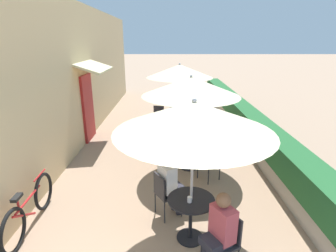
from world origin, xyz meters
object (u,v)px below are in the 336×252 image
(patio_umbrella_mid, at_px, (192,86))
(patio_umbrella_far, at_px, (181,71))
(patio_table_near, at_px, (192,211))
(cafe_chair_far_back, at_px, (190,111))
(coffee_cup_far, at_px, (183,108))
(cafe_chair_mid_right, at_px, (171,141))
(cafe_chair_near_left, at_px, (166,192))
(coffee_cup_near, at_px, (191,200))
(bicycle_leaning, at_px, (31,208))
(patio_umbrella_near, at_px, (195,117))
(patio_table_far, at_px, (180,114))
(cafe_chair_near_right, at_px, (226,238))
(seated_patron_near_right, at_px, (220,231))
(cafe_chair_far_left, at_px, (161,114))
(seated_patron_near_left, at_px, (171,182))
(cafe_chair_far_right, at_px, (190,120))
(cafe_chair_mid_left, at_px, (213,158))
(patio_table_mid, at_px, (190,148))

(patio_umbrella_mid, distance_m, patio_umbrella_far, 3.15)
(patio_table_near, distance_m, patio_umbrella_far, 5.88)
(patio_table_near, height_order, cafe_chair_far_back, cafe_chair_far_back)
(coffee_cup_far, bearing_deg, cafe_chair_mid_right, -100.04)
(cafe_chair_near_left, bearing_deg, coffee_cup_near, 0.66)
(coffee_cup_far, xyz_separation_m, bicycle_leaning, (-2.88, -5.31, -0.42))
(patio_umbrella_near, relative_size, coffee_cup_far, 26.31)
(patio_umbrella_near, xyz_separation_m, coffee_cup_far, (0.14, 5.60, -1.30))
(patio_table_far, bearing_deg, coffee_cup_far, -36.80)
(coffee_cup_near, bearing_deg, coffee_cup_far, 88.29)
(cafe_chair_near_right, distance_m, bicycle_leaning, 3.29)
(cafe_chair_near_right, relative_size, seated_patron_near_right, 0.70)
(cafe_chair_mid_right, height_order, bicycle_leaning, cafe_chair_mid_right)
(cafe_chair_near_left, relative_size, cafe_chair_near_right, 1.00)
(coffee_cup_near, xyz_separation_m, patio_umbrella_mid, (0.20, 2.60, 1.30))
(coffee_cup_near, bearing_deg, cafe_chair_far_left, 96.35)
(patio_umbrella_near, distance_m, seated_patron_near_left, 1.58)
(cafe_chair_mid_right, bearing_deg, patio_table_far, 136.51)
(cafe_chair_far_right, bearing_deg, coffee_cup_far, 0.74)
(patio_umbrella_near, distance_m, bicycle_leaning, 3.26)
(cafe_chair_near_left, relative_size, patio_umbrella_mid, 0.37)
(seated_patron_near_left, bearing_deg, cafe_chair_far_back, 142.07)
(seated_patron_near_right, height_order, cafe_chair_mid_left, seated_patron_near_right)
(seated_patron_near_left, height_order, cafe_chair_near_right, seated_patron_near_left)
(patio_table_near, height_order, patio_umbrella_far, patio_umbrella_far)
(cafe_chair_mid_right, bearing_deg, cafe_chair_far_right, 125.57)
(cafe_chair_near_right, xyz_separation_m, patio_umbrella_far, (-0.39, 6.25, 1.58))
(cafe_chair_near_left, height_order, patio_table_mid, cafe_chair_near_left)
(patio_table_near, bearing_deg, cafe_chair_far_left, 96.76)
(seated_patron_near_left, xyz_separation_m, bicycle_leaning, (-2.42, -0.35, -0.32))
(cafe_chair_far_left, height_order, cafe_chair_far_right, same)
(seated_patron_near_right, height_order, patio_table_far, seated_patron_near_right)
(cafe_chair_near_right, distance_m, cafe_chair_far_right, 5.60)
(patio_table_near, distance_m, cafe_chair_near_left, 0.72)
(patio_table_near, xyz_separation_m, cafe_chair_near_right, (0.42, -0.58, -0.02))
(patio_table_far, height_order, cafe_chair_far_left, cafe_chair_far_left)
(cafe_chair_far_right, xyz_separation_m, bicycle_leaning, (-3.09, -4.73, -0.15))
(patio_umbrella_near, bearing_deg, coffee_cup_near, -112.83)
(cafe_chair_near_left, height_order, patio_umbrella_mid, patio_umbrella_mid)
(patio_table_mid, distance_m, cafe_chair_mid_left, 0.72)
(cafe_chair_near_right, bearing_deg, cafe_chair_mid_left, -35.07)
(patio_umbrella_mid, bearing_deg, patio_table_near, -93.81)
(seated_patron_near_left, relative_size, cafe_chair_mid_right, 1.44)
(cafe_chair_mid_left, bearing_deg, cafe_chair_far_back, -33.13)
(cafe_chair_near_left, distance_m, patio_umbrella_far, 5.35)
(patio_umbrella_near, bearing_deg, cafe_chair_far_right, 86.05)
(bicycle_leaning, bearing_deg, cafe_chair_far_right, 54.90)
(cafe_chair_far_right, relative_size, cafe_chair_far_back, 1.00)
(patio_table_near, height_order, patio_table_mid, same)
(cafe_chair_mid_right, distance_m, coffee_cup_far, 2.59)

